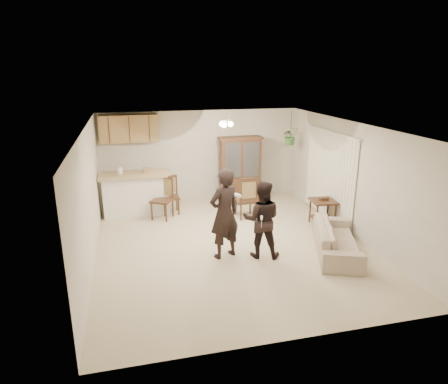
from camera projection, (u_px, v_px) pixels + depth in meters
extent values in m
plane|color=#B9A98C|center=(230.00, 244.00, 8.50)|extent=(6.50, 6.50, 0.00)
cube|color=white|center=(230.00, 126.00, 7.76)|extent=(5.50, 6.50, 0.02)
cube|color=beige|center=(201.00, 156.00, 11.15)|extent=(5.50, 0.02, 2.50)
cube|color=beige|center=(294.00, 258.00, 5.11)|extent=(5.50, 0.02, 2.50)
cube|color=beige|center=(89.00, 198.00, 7.50)|extent=(0.02, 6.50, 2.50)
cube|color=beige|center=(351.00, 179.00, 8.76)|extent=(0.02, 6.50, 2.50)
cube|color=white|center=(136.00, 196.00, 10.11)|extent=(1.60, 0.55, 1.00)
cube|color=tan|center=(135.00, 175.00, 9.95)|extent=(1.75, 0.70, 0.08)
cube|color=olive|center=(129.00, 128.00, 10.29)|extent=(1.50, 0.34, 0.70)
imported|color=#316227|center=(290.00, 136.00, 10.70)|extent=(0.43, 0.37, 0.48)
cylinder|color=black|center=(291.00, 124.00, 10.61)|extent=(0.01, 0.01, 0.65)
imported|color=beige|center=(337.00, 236.00, 8.01)|extent=(1.36, 2.01, 0.73)
imported|color=black|center=(224.00, 214.00, 7.69)|extent=(0.77, 0.64, 1.80)
imported|color=black|center=(261.00, 224.00, 7.77)|extent=(0.79, 0.70, 1.35)
cube|color=#391D14|center=(240.00, 190.00, 11.04)|extent=(1.08, 0.44, 0.72)
cube|color=#391D14|center=(240.00, 158.00, 10.77)|extent=(1.08, 0.38, 1.08)
cube|color=silver|center=(240.00, 158.00, 10.77)|extent=(0.94, 0.02, 0.94)
cube|color=#391D14|center=(240.00, 138.00, 10.61)|extent=(1.17, 0.45, 0.05)
cube|color=#391D14|center=(323.00, 201.00, 9.39)|extent=(0.61, 0.61, 0.04)
cube|color=#391D14|center=(322.00, 218.00, 9.51)|extent=(0.51, 0.51, 0.03)
cube|color=#391D14|center=(323.00, 199.00, 9.37)|extent=(0.21, 0.15, 0.07)
cube|color=#391D14|center=(171.00, 197.00, 10.20)|extent=(0.43, 0.43, 0.05)
cube|color=#A28651|center=(170.00, 188.00, 10.12)|extent=(0.32, 0.04, 0.37)
cube|color=#391D14|center=(170.00, 178.00, 10.05)|extent=(0.39, 0.04, 0.07)
cube|color=#391D14|center=(162.00, 200.00, 9.83)|extent=(0.64, 0.64, 0.05)
cube|color=#A28651|center=(161.00, 189.00, 9.75)|extent=(0.32, 0.21, 0.41)
cube|color=#391D14|center=(161.00, 179.00, 9.67)|extent=(0.39, 0.26, 0.08)
cube|color=#391D14|center=(246.00, 199.00, 9.93)|extent=(0.50, 0.50, 0.05)
cube|color=#A28651|center=(246.00, 188.00, 9.84)|extent=(0.35, 0.06, 0.41)
cube|color=#391D14|center=(246.00, 177.00, 9.76)|extent=(0.43, 0.06, 0.08)
cube|color=white|center=(238.00, 195.00, 7.22)|extent=(0.10, 0.16, 0.05)
cube|color=white|center=(262.00, 218.00, 7.35)|extent=(0.08, 0.14, 0.04)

